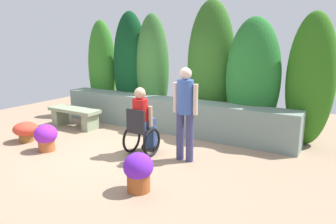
{
  "coord_description": "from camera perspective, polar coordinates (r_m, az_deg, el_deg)",
  "views": [
    {
      "loc": [
        3.9,
        -4.78,
        2.22
      ],
      "look_at": [
        0.84,
        0.31,
        0.85
      ],
      "focal_mm": 34.04,
      "sensor_mm": 36.0,
      "label": 1
    }
  ],
  "objects": [
    {
      "name": "flower_pot_terracotta_by_wall",
      "position": [
        7.68,
        -24.13,
        -3.03
      ],
      "size": [
        0.53,
        0.53,
        0.44
      ],
      "color": "brown",
      "rests_on": "ground"
    },
    {
      "name": "hedge_backdrop",
      "position": [
        8.0,
        4.37,
        7.36
      ],
      "size": [
        6.6,
        1.08,
        3.14
      ],
      "color": "#317824",
      "rests_on": "ground"
    },
    {
      "name": "person_standing_companion",
      "position": [
        5.75,
        3.11,
        0.72
      ],
      "size": [
        0.49,
        0.3,
        1.73
      ],
      "rotation": [
        0.0,
        0.0,
        0.2
      ],
      "color": "#3B3C6B",
      "rests_on": "ground"
    },
    {
      "name": "stone_bench",
      "position": [
        8.49,
        -16.4,
        -0.52
      ],
      "size": [
        1.44,
        0.47,
        0.49
      ],
      "rotation": [
        0.0,
        0.0,
        -0.15
      ],
      "color": "gray",
      "rests_on": "ground"
    },
    {
      "name": "stone_retaining_wall",
      "position": [
        7.79,
        0.02,
        -0.51
      ],
      "size": [
        6.14,
        0.59,
        0.81
      ],
      "primitive_type": "cube",
      "color": "gray",
      "rests_on": "ground"
    },
    {
      "name": "ground_plane",
      "position": [
        6.55,
        -7.78,
        -6.93
      ],
      "size": [
        11.66,
        11.66,
        0.0
      ],
      "primitive_type": "plane",
      "color": "#9A7F65"
    },
    {
      "name": "person_in_wheelchair",
      "position": [
        6.19,
        -4.64,
        -2.03
      ],
      "size": [
        0.53,
        0.66,
        1.33
      ],
      "rotation": [
        0.0,
        0.0,
        0.09
      ],
      "color": "black",
      "rests_on": "ground"
    },
    {
      "name": "flower_pot_red_accent",
      "position": [
        6.88,
        -21.02,
        -4.15
      ],
      "size": [
        0.46,
        0.46,
        0.55
      ],
      "color": "#B05930",
      "rests_on": "ground"
    },
    {
      "name": "flower_pot_purple_near",
      "position": [
        4.79,
        -5.33,
        -10.44
      ],
      "size": [
        0.45,
        0.45,
        0.59
      ],
      "color": "#9E4E22",
      "rests_on": "ground"
    }
  ]
}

